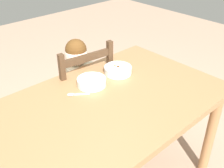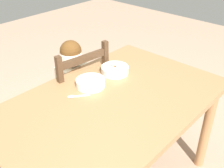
# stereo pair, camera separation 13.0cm
# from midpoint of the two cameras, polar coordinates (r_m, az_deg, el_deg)

# --- Properties ---
(dining_table) EXTENTS (1.40, 0.90, 0.77)m
(dining_table) POSITION_cam_midpoint_polar(r_m,az_deg,el_deg) (1.67, 1.90, -6.22)
(dining_table) COLOR #A17349
(dining_table) RESTS_ON ground
(dining_chair) EXTENTS (0.47, 0.47, 0.96)m
(dining_chair) POSITION_cam_midpoint_polar(r_m,az_deg,el_deg) (2.17, -4.92, -3.30)
(dining_chair) COLOR #4B3320
(dining_chair) RESTS_ON ground
(child_figure) EXTENTS (0.32, 0.31, 0.96)m
(child_figure) POSITION_cam_midpoint_polar(r_m,az_deg,el_deg) (2.08, -4.90, 0.68)
(child_figure) COLOR beige
(child_figure) RESTS_ON ground
(bowl_of_peas) EXTENTS (0.19, 0.19, 0.05)m
(bowl_of_peas) POSITION_cam_midpoint_polar(r_m,az_deg,el_deg) (1.73, -2.17, 0.46)
(bowl_of_peas) COLOR white
(bowl_of_peas) RESTS_ON dining_table
(bowl_of_carrots) EXTENTS (0.19, 0.19, 0.05)m
(bowl_of_carrots) POSITION_cam_midpoint_polar(r_m,az_deg,el_deg) (1.87, 3.25, 2.95)
(bowl_of_carrots) COLOR white
(bowl_of_carrots) RESTS_ON dining_table
(spoon) EXTENTS (0.12, 0.10, 0.01)m
(spoon) POSITION_cam_midpoint_polar(r_m,az_deg,el_deg) (1.65, -5.75, -2.23)
(spoon) COLOR silver
(spoon) RESTS_ON dining_table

